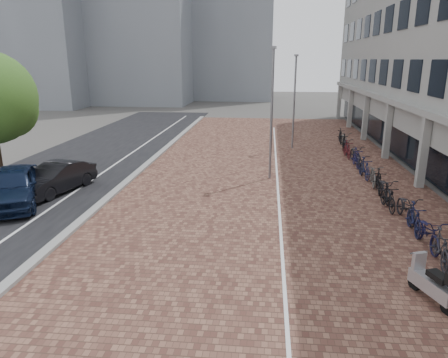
# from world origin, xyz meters

# --- Properties ---
(ground) EXTENTS (140.00, 140.00, 0.00)m
(ground) POSITION_xyz_m (0.00, 0.00, 0.00)
(ground) COLOR #474442
(ground) RESTS_ON ground
(plaza_brick) EXTENTS (14.50, 42.00, 0.04)m
(plaza_brick) POSITION_xyz_m (2.00, 12.00, 0.01)
(plaza_brick) COLOR brown
(plaza_brick) RESTS_ON ground
(street_asphalt) EXTENTS (8.00, 50.00, 0.03)m
(street_asphalt) POSITION_xyz_m (-9.00, 12.00, 0.01)
(street_asphalt) COLOR black
(street_asphalt) RESTS_ON ground
(curb) EXTENTS (0.35, 42.00, 0.14)m
(curb) POSITION_xyz_m (-5.10, 12.00, 0.07)
(curb) COLOR gray
(curb) RESTS_ON ground
(lane_line) EXTENTS (0.12, 44.00, 0.00)m
(lane_line) POSITION_xyz_m (-7.00, 12.00, 0.02)
(lane_line) COLOR white
(lane_line) RESTS_ON street_asphalt
(parking_line) EXTENTS (0.10, 30.00, 0.00)m
(parking_line) POSITION_xyz_m (2.20, 12.00, 0.04)
(parking_line) COLOR white
(parking_line) RESTS_ON plaza_brick
(car_navy) EXTENTS (3.59, 5.07, 1.60)m
(car_navy) POSITION_xyz_m (-8.66, 5.77, 0.80)
(car_navy) COLOR black
(car_navy) RESTS_ON ground
(car_dark) EXTENTS (2.37, 4.28, 1.34)m
(car_dark) POSITION_xyz_m (-7.77, 7.56, 0.67)
(car_dark) COLOR black
(car_dark) RESTS_ON ground
(scooter_front) EXTENTS (1.04, 1.70, 1.12)m
(scooter_front) POSITION_xyz_m (5.78, 0.03, 0.56)
(scooter_front) COLOR #B8B8BD
(scooter_front) RESTS_ON ground
(lamp_near) EXTENTS (0.12, 0.12, 6.33)m
(lamp_near) POSITION_xyz_m (1.82, 10.76, 3.17)
(lamp_near) COLOR gray
(lamp_near) RESTS_ON ground
(lamp_far) EXTENTS (0.12, 0.12, 6.05)m
(lamp_far) POSITION_xyz_m (3.34, 18.37, 3.03)
(lamp_far) COLOR slate
(lamp_far) RESTS_ON ground
(bike_row) EXTENTS (1.12, 21.45, 1.05)m
(bike_row) POSITION_xyz_m (6.73, 10.65, 0.52)
(bike_row) COLOR #222228
(bike_row) RESTS_ON ground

